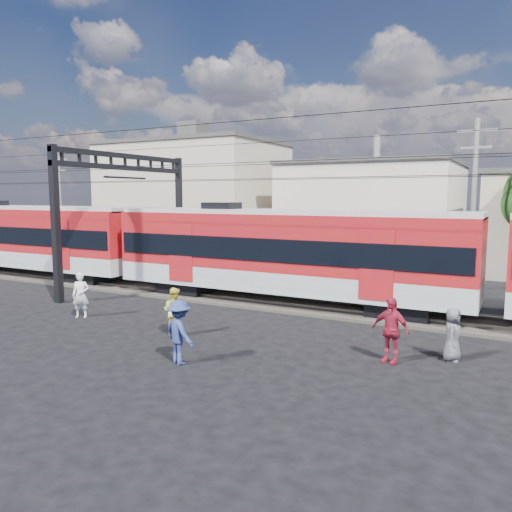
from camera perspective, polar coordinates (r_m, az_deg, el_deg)
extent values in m
plane|color=black|center=(15.08, -6.57, -11.61)|extent=(120.00, 120.00, 0.00)
cube|color=#2D2823|center=(21.87, 5.50, -5.58)|extent=(70.00, 3.40, 0.12)
cube|color=#59544C|center=(21.17, 4.72, -5.66)|extent=(70.00, 0.12, 0.12)
cube|color=#59544C|center=(22.53, 6.24, -4.91)|extent=(70.00, 0.12, 0.12)
cube|color=black|center=(29.04, -18.21, -2.21)|extent=(2.40, 2.20, 0.70)
cube|color=#93959A|center=(32.82, -24.45, -0.06)|extent=(16.00, 3.00, 0.90)
cube|color=maroon|center=(32.67, -24.60, 2.81)|extent=(16.00, 3.00, 2.40)
cube|color=black|center=(32.69, -24.58, 2.37)|extent=(15.68, 3.08, 0.95)
cube|color=#93959A|center=(32.62, -24.71, 5.00)|extent=(16.00, 2.60, 0.25)
cube|color=black|center=(24.76, -7.65, -3.46)|extent=(2.40, 2.20, 0.70)
cube|color=black|center=(20.62, 16.24, -5.78)|extent=(2.40, 2.20, 0.70)
cube|color=#93959A|center=(22.05, 3.19, -2.58)|extent=(16.00, 3.00, 0.90)
cube|color=maroon|center=(21.84, 3.22, 1.70)|extent=(16.00, 3.00, 2.40)
cube|color=black|center=(21.87, 3.21, 1.04)|extent=(15.68, 3.08, 0.95)
cube|color=#93959A|center=(21.77, 3.24, 4.98)|extent=(16.00, 2.60, 0.25)
cube|color=black|center=(23.76, -21.92, 3.32)|extent=(0.30, 0.30, 7.00)
cube|color=black|center=(30.32, -8.76, 4.41)|extent=(0.30, 0.30, 7.00)
cube|color=black|center=(26.91, -14.76, 10.99)|extent=(0.25, 9.30, 0.25)
cube|color=black|center=(26.87, -14.72, 9.71)|extent=(0.25, 9.30, 0.25)
cylinder|color=black|center=(20.73, 4.92, 8.87)|extent=(70.00, 0.03, 0.03)
cylinder|color=black|center=(22.02, 6.38, 8.74)|extent=(70.00, 0.03, 0.03)
cylinder|color=black|center=(20.76, 4.94, 10.81)|extent=(70.00, 0.03, 0.03)
cylinder|color=black|center=(22.05, 6.40, 10.56)|extent=(70.00, 0.03, 0.03)
cylinder|color=black|center=(18.38, 1.40, 15.42)|extent=(70.00, 0.03, 0.03)
cylinder|color=black|center=(24.78, 8.91, 13.13)|extent=(70.00, 0.03, 0.03)
cube|color=#BDAB91|center=(43.72, -7.07, 6.49)|extent=(14.00, 10.00, 9.00)
cube|color=#3F3D3A|center=(43.93, -7.16, 12.56)|extent=(14.28, 10.20, 0.30)
cube|color=beige|center=(40.06, 13.46, 4.89)|extent=(12.00, 12.00, 7.00)
cube|color=#3F3D3A|center=(40.11, 13.61, 10.10)|extent=(12.24, 12.24, 0.30)
cylinder|color=slate|center=(26.82, 23.57, 5.20)|extent=(0.24, 0.24, 8.50)
cube|color=slate|center=(26.99, 23.95, 12.96)|extent=(1.80, 0.12, 0.12)
cube|color=slate|center=(26.91, 23.87, 11.27)|extent=(1.40, 0.12, 0.12)
cylinder|color=slate|center=(39.68, -21.49, 5.30)|extent=(0.24, 0.24, 8.00)
cube|color=slate|center=(39.75, -21.71, 10.20)|extent=(1.80, 0.12, 0.12)
cube|color=slate|center=(39.71, -21.66, 9.05)|extent=(1.40, 0.12, 0.12)
imported|color=silver|center=(20.87, -19.39, -4.23)|extent=(0.78, 0.70, 1.78)
imported|color=#DDD145|center=(17.46, -9.35, -6.26)|extent=(0.88, 0.73, 1.66)
imported|color=navy|center=(14.50, -8.72, -8.59)|extent=(1.37, 1.10, 1.85)
imported|color=maroon|center=(14.92, 15.12, -8.17)|extent=(1.20, 0.70, 1.92)
imported|color=#4E4E53|center=(15.68, 21.56, -8.37)|extent=(0.50, 0.76, 1.56)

